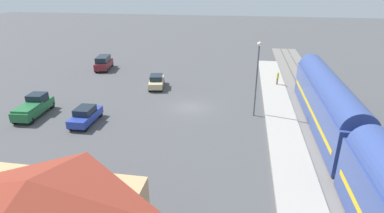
# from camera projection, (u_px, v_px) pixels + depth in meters

# --- Properties ---
(ground_plane) EXTENTS (200.00, 200.00, 0.00)m
(ground_plane) POSITION_uv_depth(u_px,v_px,m) (190.00, 107.00, 35.96)
(ground_plane) COLOR #4C4C4F
(railway_track) EXTENTS (4.80, 70.00, 0.30)m
(railway_track) POSITION_uv_depth(u_px,v_px,m) (317.00, 115.00, 33.78)
(railway_track) COLOR slate
(railway_track) RESTS_ON ground
(platform) EXTENTS (3.20, 46.00, 0.30)m
(platform) POSITION_uv_depth(u_px,v_px,m) (279.00, 112.00, 34.37)
(platform) COLOR #A8A399
(platform) RESTS_ON ground
(pedestrian_on_platform) EXTENTS (0.36, 0.36, 1.71)m
(pedestrian_on_platform) POSITION_uv_depth(u_px,v_px,m) (278.00, 77.00, 42.58)
(pedestrian_on_platform) COLOR brown
(pedestrian_on_platform) RESTS_ON platform
(suv_maroon) EXTENTS (2.77, 5.16, 2.22)m
(suv_maroon) POSITION_uv_depth(u_px,v_px,m) (104.00, 63.00, 50.77)
(suv_maroon) COLOR maroon
(suv_maroon) RESTS_ON ground
(sedan_tan) EXTENTS (2.67, 4.77, 1.74)m
(sedan_tan) POSITION_uv_depth(u_px,v_px,m) (156.00, 81.00, 42.33)
(sedan_tan) COLOR #C6B284
(sedan_tan) RESTS_ON ground
(pickup_green) EXTENTS (2.39, 5.54, 2.14)m
(pickup_green) POSITION_uv_depth(u_px,v_px,m) (34.00, 107.00, 33.49)
(pickup_green) COLOR #236638
(pickup_green) RESTS_ON ground
(sedan_blue) EXTENTS (1.93, 4.54, 1.74)m
(sedan_blue) POSITION_uv_depth(u_px,v_px,m) (85.00, 115.00, 31.72)
(sedan_blue) COLOR #283D9E
(sedan_blue) RESTS_ON ground
(light_pole_near_platform) EXTENTS (0.44, 0.44, 8.00)m
(light_pole_near_platform) POSITION_uv_depth(u_px,v_px,m) (257.00, 71.00, 31.93)
(light_pole_near_platform) COLOR #515156
(light_pole_near_platform) RESTS_ON ground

